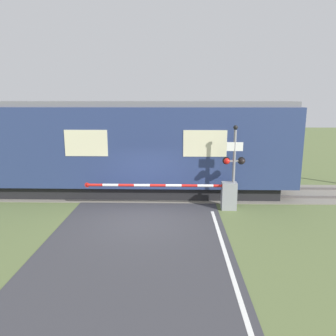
% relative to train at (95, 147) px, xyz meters
% --- Properties ---
extents(ground_plane, '(80.00, 80.00, 0.00)m').
position_rel_train_xyz_m(ground_plane, '(2.59, -3.60, -2.21)').
color(ground_plane, '#5B6B3D').
extents(track_bed, '(36.00, 3.20, 0.13)m').
position_rel_train_xyz_m(track_bed, '(2.59, 0.00, -2.19)').
color(track_bed, slate).
rests_on(track_bed, ground_plane).
extents(train, '(18.25, 2.97, 4.33)m').
position_rel_train_xyz_m(train, '(0.00, 0.00, 0.00)').
color(train, black).
rests_on(train, ground_plane).
extents(crossing_barrier, '(6.21, 0.44, 1.14)m').
position_rel_train_xyz_m(crossing_barrier, '(5.42, -2.26, -1.56)').
color(crossing_barrier, gray).
rests_on(crossing_barrier, ground_plane).
extents(signal_post, '(0.90, 0.26, 3.44)m').
position_rel_train_xyz_m(signal_post, '(6.13, -2.24, -0.25)').
color(signal_post, gray).
rests_on(signal_post, ground_plane).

